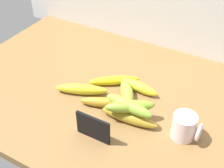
% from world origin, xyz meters
% --- Properties ---
extents(counter_top, '(1.10, 0.76, 0.03)m').
position_xyz_m(counter_top, '(0.00, 0.00, 0.01)').
color(counter_top, olive).
rests_on(counter_top, ground).
extents(chalkboard_sign, '(0.11, 0.02, 0.08)m').
position_xyz_m(chalkboard_sign, '(0.09, -0.20, 0.07)').
color(chalkboard_sign, black).
rests_on(chalkboard_sign, counter_top).
extents(coffee_mug, '(0.09, 0.07, 0.08)m').
position_xyz_m(coffee_mug, '(0.33, -0.07, 0.07)').
color(coffee_mug, white).
rests_on(coffee_mug, counter_top).
extents(banana_0, '(0.16, 0.05, 0.04)m').
position_xyz_m(banana_0, '(0.11, 0.06, 0.05)').
color(banana_0, yellow).
rests_on(banana_0, counter_top).
extents(banana_1, '(0.19, 0.05, 0.04)m').
position_xyz_m(banana_1, '(0.16, -0.09, 0.05)').
color(banana_1, '#A98E28').
rests_on(banana_1, counter_top).
extents(banana_2, '(0.18, 0.11, 0.04)m').
position_xyz_m(banana_2, '(-0.05, -0.05, 0.05)').
color(banana_2, gold).
rests_on(banana_2, counter_top).
extents(banana_3, '(0.12, 0.15, 0.04)m').
position_xyz_m(banana_3, '(0.10, 0.01, 0.05)').
color(banana_3, '#91B238').
rests_on(banana_3, counter_top).
extents(banana_4, '(0.16, 0.09, 0.03)m').
position_xyz_m(banana_4, '(0.05, -0.07, 0.05)').
color(banana_4, '#B48D28').
rests_on(banana_4, counter_top).
extents(banana_5, '(0.17, 0.13, 0.03)m').
position_xyz_m(banana_5, '(0.02, 0.05, 0.05)').
color(banana_5, yellow).
rests_on(banana_5, counter_top).
extents(banana_6, '(0.15, 0.12, 0.04)m').
position_xyz_m(banana_6, '(0.15, -0.09, 0.09)').
color(banana_6, '#8CB035').
rests_on(banana_6, banana_1).
extents(banana_7, '(0.17, 0.06, 0.04)m').
position_xyz_m(banana_7, '(0.15, -0.08, 0.09)').
color(banana_7, '#8BBC39').
rests_on(banana_7, banana_1).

